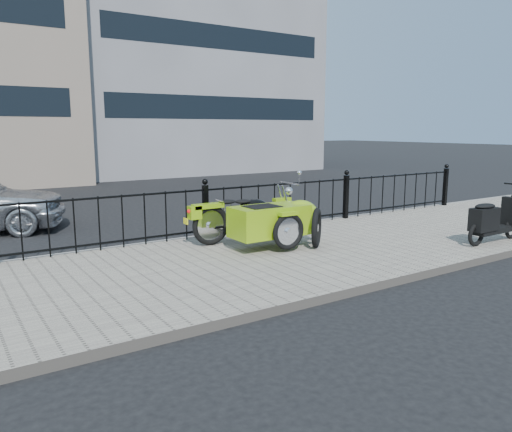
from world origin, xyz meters
TOP-DOWN VIEW (x-y plane):
  - ground at (0.00, 0.00)m, footprint 120.00×120.00m
  - sidewalk at (0.00, -0.50)m, footprint 30.00×3.80m
  - curb at (0.00, 1.44)m, footprint 30.00×0.10m
  - iron_fence at (0.00, 1.30)m, footprint 14.11×0.11m
  - building_grey at (7.00, 16.99)m, footprint 12.00×8.01m
  - motorcycle_sidecar at (0.63, 0.04)m, footprint 2.28×1.48m
  - scooter at (3.92, -1.90)m, footprint 1.50×0.44m
  - spare_tire at (1.15, -0.48)m, footprint 0.56×0.53m

SIDE VIEW (x-z plane):
  - ground at x=0.00m, z-range 0.00..0.00m
  - sidewalk at x=0.00m, z-range 0.00..0.12m
  - curb at x=0.00m, z-range 0.00..0.12m
  - spare_tire at x=1.15m, z-range 0.12..0.80m
  - scooter at x=3.92m, z-range 0.01..1.02m
  - iron_fence at x=0.00m, z-range 0.05..1.12m
  - motorcycle_sidecar at x=0.63m, z-range 0.10..1.09m
  - building_grey at x=7.00m, z-range 0.00..15.00m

